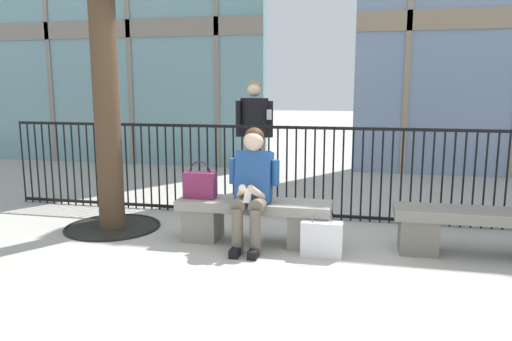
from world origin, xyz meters
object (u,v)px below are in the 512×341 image
at_px(seated_person_with_phone, 252,184).
at_px(bystander_at_railing, 254,130).
at_px(stone_bench, 254,217).
at_px(shopping_bag, 322,238).
at_px(handbag_on_bench, 200,184).
at_px(stone_bench_far, 479,228).

height_order(seated_person_with_phone, bystander_at_railing, bystander_at_railing).
bearing_deg(stone_bench, shopping_bag, -19.95).
bearing_deg(seated_person_with_phone, stone_bench, 95.13).
relative_size(handbag_on_bench, bystander_at_railing, 0.23).
bearing_deg(stone_bench_far, shopping_bag, -166.73).
bearing_deg(stone_bench, handbag_on_bench, -179.01).
xyz_separation_m(seated_person_with_phone, handbag_on_bench, (-0.59, 0.12, -0.05)).
bearing_deg(stone_bench_far, seated_person_with_phone, -174.48).
height_order(seated_person_with_phone, shopping_bag, seated_person_with_phone).
bearing_deg(handbag_on_bench, shopping_bag, -11.01).
distance_m(stone_bench, seated_person_with_phone, 0.40).
bearing_deg(stone_bench, bystander_at_railing, 102.80).
height_order(handbag_on_bench, bystander_at_railing, bystander_at_railing).
height_order(stone_bench, stone_bench_far, same).
xyz_separation_m(stone_bench, shopping_bag, (0.73, -0.26, -0.10)).
relative_size(handbag_on_bench, shopping_bag, 0.88).
xyz_separation_m(seated_person_with_phone, shopping_bag, (0.72, -0.14, -0.47)).
relative_size(seated_person_with_phone, shopping_bag, 2.68).
bearing_deg(handbag_on_bench, stone_bench_far, 1.92).
relative_size(seated_person_with_phone, handbag_on_bench, 3.04).
bearing_deg(seated_person_with_phone, bystander_at_railing, 102.36).
relative_size(stone_bench, handbag_on_bench, 4.01).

